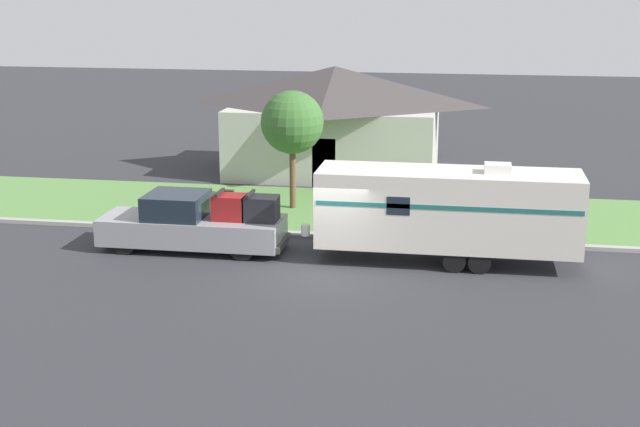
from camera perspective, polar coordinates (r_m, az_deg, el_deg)
The scene contains 8 objects.
ground_plane at distance 27.00m, azimuth 0.29°, elevation -3.78°, with size 120.00×120.00×0.00m, color #2D2D33.
curb_strip at distance 30.52m, azimuth 1.43°, elevation -1.45°, with size 80.00×0.30×0.14m.
lawn_strip at distance 34.02m, azimuth 2.30°, elevation 0.15°, with size 80.00×7.00×0.03m.
house_across_street at distance 40.59m, azimuth 0.96°, elevation 6.13°, with size 9.87×6.80×4.84m.
pickup_truck at distance 29.31m, azimuth -8.02°, elevation -0.65°, with size 6.07×2.05×2.00m.
travel_trailer at distance 27.77m, azimuth 8.20°, elevation 0.29°, with size 9.05×2.21×3.20m.
mailbox at distance 32.10m, azimuth -5.96°, elevation 0.99°, with size 0.48×0.20×1.29m.
tree_in_yard at distance 33.84m, azimuth -1.79°, elevation 5.83°, with size 2.40×2.40×4.56m.
Camera 1 is at (4.12, -25.27, 8.58)m, focal length 50.00 mm.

